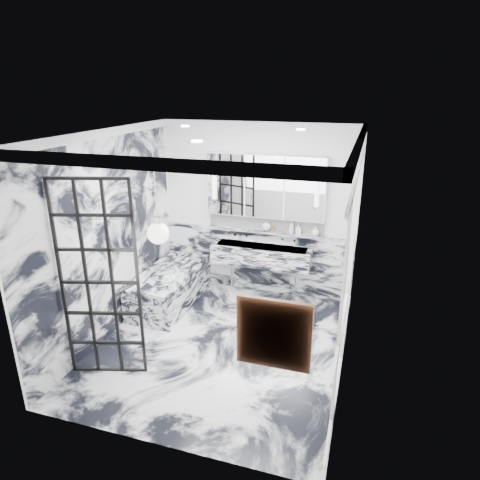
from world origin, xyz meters
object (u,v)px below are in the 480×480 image
(crittall_door, at_px, (100,282))
(trough_sink, at_px, (261,255))
(mirror_cabinet, at_px, (265,186))
(bathtub, at_px, (170,287))

(crittall_door, xyz_separation_m, trough_sink, (1.27, 2.48, -0.47))
(mirror_cabinet, bearing_deg, bathtub, -147.94)
(crittall_door, bearing_deg, bathtub, 75.98)
(trough_sink, height_order, mirror_cabinet, mirror_cabinet)
(trough_sink, bearing_deg, bathtub, -153.52)
(crittall_door, distance_m, bathtub, 2.05)
(trough_sink, relative_size, mirror_cabinet, 0.84)
(crittall_door, relative_size, trough_sink, 1.50)
(bathtub, bearing_deg, trough_sink, 26.48)
(crittall_door, relative_size, bathtub, 1.45)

